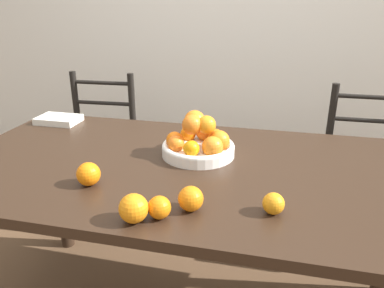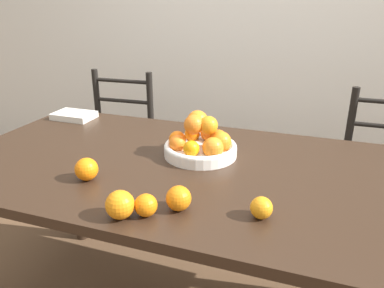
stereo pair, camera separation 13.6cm
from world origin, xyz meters
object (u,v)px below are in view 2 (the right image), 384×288
at_px(orange_loose_2, 86,169).
at_px(chair_right, 384,184).
at_px(orange_loose_4, 179,198).
at_px(book_stack, 74,116).
at_px(orange_loose_0, 120,205).
at_px(chair_left, 116,146).
at_px(orange_loose_1, 146,205).
at_px(fruit_bowl, 200,143).
at_px(orange_loose_3, 261,208).

xyz_separation_m(orange_loose_2, chair_right, (1.07, 0.99, -0.36)).
relative_size(orange_loose_4, book_stack, 0.37).
bearing_deg(orange_loose_4, book_stack, 142.11).
bearing_deg(orange_loose_0, book_stack, 133.04).
bearing_deg(chair_left, chair_right, -2.93).
bearing_deg(orange_loose_4, orange_loose_2, 168.26).
distance_m(orange_loose_1, chair_left, 1.41).
xyz_separation_m(orange_loose_1, orange_loose_4, (0.08, 0.06, 0.00)).
height_order(fruit_bowl, orange_loose_2, fruit_bowl).
bearing_deg(chair_left, orange_loose_4, -54.13).
bearing_deg(book_stack, orange_loose_0, -46.96).
relative_size(chair_left, chair_right, 1.00).
relative_size(orange_loose_1, chair_right, 0.07).
distance_m(orange_loose_2, orange_loose_3, 0.59).
distance_m(orange_loose_0, orange_loose_3, 0.39).
bearing_deg(orange_loose_3, fruit_bowl, 129.34).
height_order(orange_loose_3, chair_left, chair_left).
xyz_separation_m(orange_loose_3, book_stack, (-1.05, 0.60, -0.02)).
bearing_deg(orange_loose_0, orange_loose_3, 19.44).
distance_m(fruit_bowl, orange_loose_2, 0.44).
relative_size(orange_loose_2, book_stack, 0.39).
bearing_deg(chair_right, fruit_bowl, -140.12).
bearing_deg(fruit_bowl, chair_left, 139.99).
height_order(orange_loose_1, chair_right, chair_right).
height_order(orange_loose_2, orange_loose_4, orange_loose_2).
bearing_deg(orange_loose_4, chair_right, 56.30).
xyz_separation_m(orange_loose_3, orange_loose_4, (-0.23, -0.04, 0.01)).
distance_m(chair_left, chair_right, 1.56).
xyz_separation_m(chair_right, book_stack, (-1.53, -0.42, 0.33)).
relative_size(fruit_bowl, book_stack, 1.42).
relative_size(orange_loose_3, chair_right, 0.07).
relative_size(orange_loose_1, orange_loose_4, 0.89).
bearing_deg(orange_loose_2, orange_loose_4, -11.74).
height_order(orange_loose_0, chair_left, chair_left).
bearing_deg(orange_loose_1, orange_loose_3, 17.48).
xyz_separation_m(orange_loose_0, orange_loose_1, (0.06, 0.03, -0.01)).
xyz_separation_m(orange_loose_1, orange_loose_3, (0.31, 0.10, -0.00)).
bearing_deg(orange_loose_2, book_stack, 129.24).
distance_m(orange_loose_1, orange_loose_4, 0.10).
relative_size(orange_loose_0, orange_loose_2, 1.05).
bearing_deg(orange_loose_0, orange_loose_2, 142.98).
bearing_deg(chair_left, orange_loose_3, -46.29).
bearing_deg(fruit_bowl, orange_loose_4, -80.53).
bearing_deg(orange_loose_3, orange_loose_0, -160.56).
height_order(orange_loose_4, book_stack, orange_loose_4).
bearing_deg(orange_loose_3, orange_loose_4, -171.04).
distance_m(orange_loose_1, orange_loose_2, 0.32).
height_order(orange_loose_1, orange_loose_4, orange_loose_4).
bearing_deg(orange_loose_4, orange_loose_3, 8.96).
height_order(fruit_bowl, chair_left, fruit_bowl).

